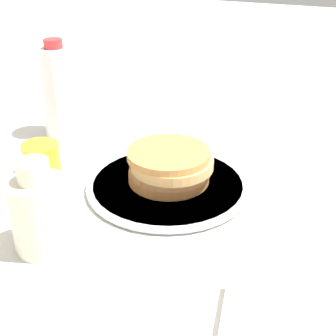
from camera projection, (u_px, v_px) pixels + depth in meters
name	position (u px, v px, depth m)	size (l,w,h in m)	color
ground_plane	(172.00, 189.00, 0.82)	(4.00, 4.00, 0.00)	silver
plate	(168.00, 184.00, 0.82)	(0.29, 0.29, 0.01)	silver
pancake_stack	(170.00, 166.00, 0.81)	(0.15, 0.15, 0.06)	#C1773C
juice_glass	(42.00, 158.00, 0.87)	(0.07, 0.07, 0.06)	yellow
cream_jug	(39.00, 212.00, 0.65)	(0.08, 0.08, 0.14)	beige
water_bottle_mid	(59.00, 92.00, 0.98)	(0.08, 0.08, 0.21)	white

